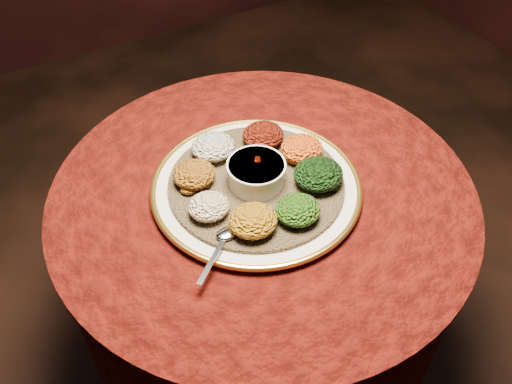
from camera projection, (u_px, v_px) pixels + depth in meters
name	position (u px, v px, depth m)	size (l,w,h in m)	color
table	(262.00, 242.00, 1.41)	(0.96, 0.96, 0.73)	black
platter	(256.00, 187.00, 1.27)	(0.56, 0.56, 0.02)	beige
injera	(256.00, 184.00, 1.26)	(0.39, 0.39, 0.01)	brown
stew_bowl	(256.00, 172.00, 1.23)	(0.13, 0.13, 0.05)	white
spoon	(225.00, 238.00, 1.14)	(0.13, 0.11, 0.01)	silver
portion_ayib	(213.00, 147.00, 1.30)	(0.10, 0.10, 0.05)	beige
portion_kitfo	(263.00, 135.00, 1.33)	(0.10, 0.09, 0.05)	black
portion_tikil	(302.00, 148.00, 1.30)	(0.10, 0.09, 0.05)	#CD6C11
portion_gomen	(318.00, 174.00, 1.24)	(0.11, 0.10, 0.05)	black
portion_mixveg	(298.00, 210.00, 1.17)	(0.09, 0.09, 0.05)	#A33D0A
portion_kik	(253.00, 220.00, 1.14)	(0.10, 0.10, 0.05)	#A1590E
portion_timatim	(209.00, 206.00, 1.18)	(0.09, 0.08, 0.04)	#8C0808
portion_shiro	(194.00, 174.00, 1.24)	(0.09, 0.09, 0.05)	#8C5210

